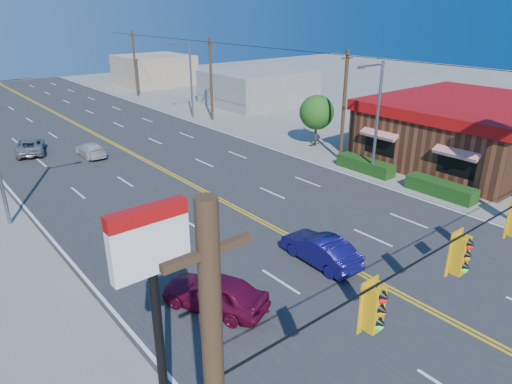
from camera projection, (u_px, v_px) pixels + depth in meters
ground at (499, 348)px, 16.20m from camera, size 160.00×160.00×0.00m
road at (196, 188)px, 30.54m from camera, size 20.00×120.00×0.06m
kfc at (466, 130)px, 35.59m from camera, size 16.30×12.40×4.70m
pizza_hut_sign at (154, 286)px, 10.67m from camera, size 1.90×0.30×6.85m
streetlight_se at (376, 114)px, 30.88m from camera, size 2.55×0.25×8.00m
streetlight_ne at (189, 76)px, 48.10m from camera, size 2.55×0.25×8.00m
utility_pole_near at (344, 107)px, 34.69m from camera, size 0.28×0.28×8.40m
utility_pole_mid at (211, 80)px, 47.60m from camera, size 0.28×0.28×8.40m
utility_pole_far at (135, 64)px, 60.52m from camera, size 0.28×0.28×8.40m
tree_kfc_rear at (317, 112)px, 38.80m from camera, size 2.94×2.94×4.41m
bld_east_mid at (259, 87)px, 57.05m from camera, size 12.00×10.00×4.00m
bld_east_far at (154, 70)px, 71.00m from camera, size 10.00×10.00×4.40m
car_magenta at (215, 293)px, 18.02m from camera, size 3.39×4.66×1.47m
car_blue at (320, 250)px, 21.31m from camera, size 1.62×4.24×1.38m
car_white at (91, 150)px, 36.72m from camera, size 1.63×3.85×1.11m
car_silver at (30, 147)px, 37.40m from camera, size 3.25×4.85×1.24m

